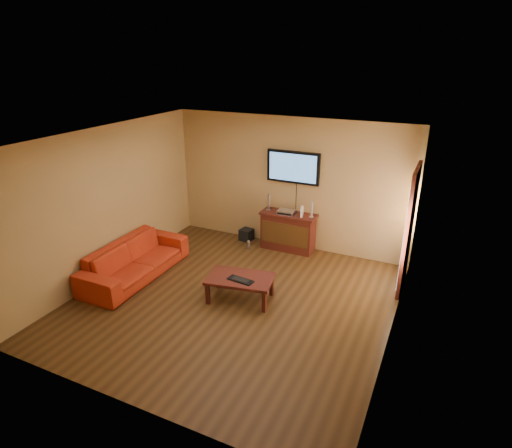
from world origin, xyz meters
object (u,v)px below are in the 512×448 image
Objects in this scene: speaker_left at (269,203)px; coffee_table at (240,280)px; speaker_right at (312,210)px; keyboard at (241,280)px; sofa at (135,254)px; bottle at (248,245)px; subwoofer at (246,235)px; av_receiver at (286,212)px; game_console at (302,212)px; television at (293,167)px; media_console at (288,231)px.

coffee_table is at bearing -78.53° from speaker_left.
coffee_table is 2.31m from speaker_right.
coffee_table is 2.61× the size of keyboard.
sofa is 2.37m from bottle.
sofa is 2.87m from speaker_left.
subwoofer is at bearing 178.98° from speaker_right.
bottle is at bearing -50.11° from subwoofer.
av_receiver is (-0.03, 2.13, 0.47)m from coffee_table.
sofa is 10.90× the size of game_console.
game_console is 0.45× the size of keyboard.
av_receiver is (-0.04, -0.21, -0.89)m from television.
speaker_right reaches higher than av_receiver.
subwoofer is at bearing 178.58° from speaker_left.
game_console is at bearing 81.89° from coffee_table.
speaker_right reaches higher than game_console.
television is at bearing 134.30° from game_console.
speaker_left is 0.44m from av_receiver.
game_console is at bearing -166.28° from speaker_right.
speaker_left is 0.75m from game_console.
sofa is 6.34× the size of speaker_left.
coffee_table is 3.53× the size of speaker_right.
media_console is 0.52× the size of sofa.
media_console is 1.02m from subwoofer.
sofa reaches higher than coffee_table.
sofa is 6.43× the size of av_receiver.
game_console is at bearing -4.45° from speaker_left.
television is (-0.00, 0.18, 1.32)m from media_console.
speaker_right is 0.53m from av_receiver.
subwoofer is at bearing 114.07° from keyboard.
media_console is 3.44× the size of speaker_right.
sofa is 10.75× the size of bottle.
subwoofer is at bearing 177.60° from media_console.
av_receiver is (0.42, -0.06, -0.12)m from speaker_left.
sofa is 2.58m from subwoofer.
speaker_left is (1.66, 2.28, 0.52)m from sofa.
media_console is at bearing 91.16° from keyboard.
speaker_right is 1.67m from subwoofer.
speaker_right is at bearing 77.33° from coffee_table.
speaker_left is 0.98m from subwoofer.
sofa is 4.94× the size of keyboard.
media_console is 0.87m from bottle.
keyboard is (0.05, -2.26, 0.03)m from media_console.
subwoofer is (-0.95, 0.07, -0.70)m from av_receiver.
av_receiver is at bearing -174.67° from speaker_right.
game_console is (0.29, -0.03, 0.49)m from media_console.
subwoofer is (1.14, 2.30, -0.31)m from sofa.
media_console is at bearing -43.66° from sofa.
subwoofer is (-0.98, -0.14, -1.59)m from television.
coffee_table is 4.63× the size of subwoofer.
television is at bearing 90.00° from media_console.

